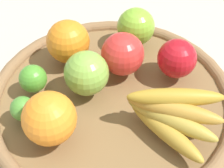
% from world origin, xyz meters
% --- Properties ---
extents(ground_plane, '(2.40, 2.40, 0.00)m').
position_xyz_m(ground_plane, '(0.00, 0.00, 0.00)').
color(ground_plane, '#BDAD9C').
rests_on(ground_plane, ground).
extents(basket, '(0.44, 0.44, 0.04)m').
position_xyz_m(basket, '(0.00, 0.00, 0.02)').
color(basket, brown).
rests_on(basket, ground_plane).
extents(banana_bunch, '(0.15, 0.12, 0.07)m').
position_xyz_m(banana_bunch, '(0.10, -0.06, 0.07)').
color(banana_bunch, '#AF872D').
rests_on(banana_bunch, basket).
extents(orange_1, '(0.12, 0.12, 0.08)m').
position_xyz_m(orange_1, '(-0.08, -0.11, 0.08)').
color(orange_1, orange).
rests_on(orange_1, basket).
extents(apple_1, '(0.11, 0.11, 0.07)m').
position_xyz_m(apple_1, '(0.02, 0.15, 0.08)').
color(apple_1, '#7DB630').
rests_on(apple_1, basket).
extents(apple_3, '(0.10, 0.10, 0.07)m').
position_xyz_m(apple_3, '(0.11, 0.07, 0.07)').
color(apple_3, red).
rests_on(apple_3, basket).
extents(orange_0, '(0.10, 0.10, 0.08)m').
position_xyz_m(orange_0, '(-0.10, 0.08, 0.08)').
color(orange_0, orange).
rests_on(orange_0, basket).
extents(lime_1, '(0.07, 0.07, 0.05)m').
position_xyz_m(lime_1, '(-0.14, -0.01, 0.06)').
color(lime_1, '#4C962D').
rests_on(lime_1, basket).
extents(apple_0, '(0.11, 0.11, 0.08)m').
position_xyz_m(apple_0, '(0.01, 0.06, 0.08)').
color(apple_0, red).
rests_on(apple_0, basket).
extents(lime_0, '(0.06, 0.06, 0.04)m').
position_xyz_m(lime_0, '(-0.13, -0.08, 0.06)').
color(lime_0, '#4E9134').
rests_on(lime_0, basket).
extents(apple_2, '(0.09, 0.09, 0.08)m').
position_xyz_m(apple_2, '(-0.04, 0.00, 0.08)').
color(apple_2, '#81B243').
rests_on(apple_2, basket).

